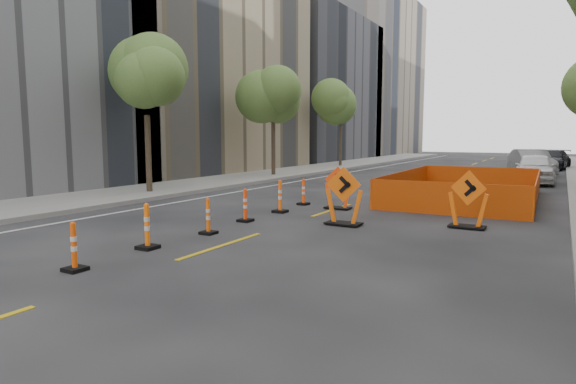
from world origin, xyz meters
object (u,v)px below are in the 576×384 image
Objects in this scene: chevron_sign_left at (338,188)px; chevron_sign_center at (344,196)px; channelizer_8 at (303,192)px; parked_car_far at (552,160)px; channelizer_4 at (147,226)px; channelizer_6 at (245,205)px; chevron_sign_right at (468,200)px; channelizer_7 at (280,196)px; parked_car_near at (535,168)px; channelizer_5 at (208,216)px; channelizer_3 at (74,246)px; parked_car_mid at (531,162)px.

chevron_sign_center is at bearing -76.24° from chevron_sign_left.
parked_car_far is (7.36, 24.87, 0.25)m from channelizer_8.
chevron_sign_left is (1.31, 7.35, 0.21)m from channelizer_4.
chevron_sign_right is at bearing 20.24° from channelizer_6.
parked_car_near is (6.64, 14.65, 0.25)m from channelizer_7.
channelizer_5 is 5.76m from channelizer_8.
chevron_sign_left is 25.87m from parked_car_far.
channelizer_3 is 0.64× the size of chevron_sign_left.
chevron_sign_right is at bearing 54.71° from channelizer_3.
channelizer_6 is 0.59× the size of chevron_sign_center.
parked_car_mid is at bearing 70.92° from channelizer_8.
channelizer_8 is (-0.30, 9.59, 0.01)m from channelizer_3.
channelizer_7 is 0.23× the size of parked_car_near.
channelizer_6 is 1.92m from channelizer_7.
chevron_sign_right is (5.71, 0.20, 0.25)m from channelizer_7.
channelizer_7 is (0.04, 1.92, 0.04)m from channelizer_6.
channelizer_4 is 0.63× the size of chevron_sign_center.
channelizer_6 is at bearing -149.31° from chevron_sign_right.
channelizer_6 is at bearing 90.80° from channelizer_4.
channelizer_4 reaches higher than channelizer_5.
chevron_sign_right is (5.55, 4.04, 0.32)m from channelizer_5.
channelizer_3 is 35.17m from parked_car_far.
channelizer_3 is 0.88× the size of channelizer_7.
parked_car_far reaches higher than channelizer_3.
chevron_sign_right reaches higher than channelizer_3.
chevron_sign_left is at bearing 82.69° from channelizer_3.
channelizer_5 is 0.64× the size of chevron_sign_left.
channelizer_4 is 8.25m from chevron_sign_right.
channelizer_4 is 0.97× the size of channelizer_7.
chevron_sign_left reaches higher than channelizer_6.
channelizer_7 is at bearing 90.14° from channelizer_4.
chevron_sign_center is (2.51, 6.65, 0.35)m from channelizer_3.
chevron_sign_right is at bearing 46.27° from channelizer_4.
channelizer_7 is at bearing -85.22° from channelizer_8.
channelizer_6 is 0.21× the size of parked_car_near.
parked_car_near is at bearing 61.91° from channelizer_8.
channelizer_6 is 0.67× the size of chevron_sign_left.
parked_car_far is (7.24, 28.70, 0.23)m from channelizer_6.
channelizer_7 is 1.92m from channelizer_8.
chevron_sign_left is (1.17, 5.43, 0.26)m from channelizer_5.
parked_car_far is at bearing 63.83° from chevron_sign_left.
parked_car_mid reaches higher than parked_car_near.
chevron_sign_center reaches higher than parked_car_near.
parked_car_mid is (0.47, 20.04, 0.03)m from chevron_sign_right.
parked_car_far is (7.19, 32.54, 0.21)m from channelizer_4.
chevron_sign_center reaches higher than parked_car_far.
channelizer_4 is at bearing -89.20° from channelizer_6.
parked_car_far is at bearing 77.05° from channelizer_5.
chevron_sign_center reaches higher than channelizer_7.
channelizer_6 is 0.20× the size of parked_car_far.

